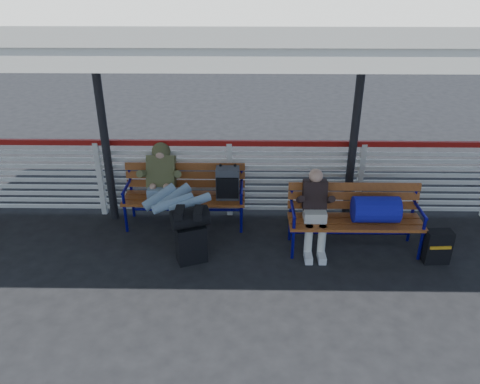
{
  "coord_description": "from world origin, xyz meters",
  "views": [
    {
      "loc": [
        0.26,
        -4.64,
        3.58
      ],
      "look_at": [
        0.17,
        1.0,
        0.83
      ],
      "focal_mm": 35.0,
      "sensor_mm": 36.0,
      "label": 1
    }
  ],
  "objects_px": {
    "bench_left": "(199,187)",
    "suitcase_side": "(437,247)",
    "traveler_man": "(170,192)",
    "luggage_stack": "(191,233)",
    "bench_right": "(366,211)",
    "companion_person": "(315,211)"
  },
  "relations": [
    {
      "from": "bench_left",
      "to": "suitcase_side",
      "type": "xyz_separation_m",
      "value": [
        3.23,
        -0.99,
        -0.37
      ]
    },
    {
      "from": "traveler_man",
      "to": "bench_left",
      "type": "bearing_deg",
      "value": 44.52
    },
    {
      "from": "traveler_man",
      "to": "suitcase_side",
      "type": "bearing_deg",
      "value": -9.98
    },
    {
      "from": "luggage_stack",
      "to": "traveler_man",
      "type": "height_order",
      "value": "traveler_man"
    },
    {
      "from": "luggage_stack",
      "to": "bench_right",
      "type": "distance_m",
      "value": 2.36
    },
    {
      "from": "traveler_man",
      "to": "companion_person",
      "type": "relative_size",
      "value": 1.39
    },
    {
      "from": "luggage_stack",
      "to": "bench_right",
      "type": "xyz_separation_m",
      "value": [
        2.33,
        0.33,
        0.17
      ]
    },
    {
      "from": "bench_left",
      "to": "bench_right",
      "type": "distance_m",
      "value": 2.42
    },
    {
      "from": "bench_right",
      "to": "traveler_man",
      "type": "xyz_separation_m",
      "value": [
        -2.68,
        0.33,
        0.09
      ]
    },
    {
      "from": "suitcase_side",
      "to": "companion_person",
      "type": "bearing_deg",
      "value": 166.1
    },
    {
      "from": "bench_left",
      "to": "bench_right",
      "type": "height_order",
      "value": "bench_left"
    },
    {
      "from": "companion_person",
      "to": "bench_right",
      "type": "bearing_deg",
      "value": 0.32
    },
    {
      "from": "bench_right",
      "to": "companion_person",
      "type": "distance_m",
      "value": 0.68
    },
    {
      "from": "luggage_stack",
      "to": "bench_left",
      "type": "distance_m",
      "value": 1.04
    },
    {
      "from": "companion_person",
      "to": "suitcase_side",
      "type": "xyz_separation_m",
      "value": [
        1.6,
        -0.3,
        -0.36
      ]
    },
    {
      "from": "luggage_stack",
      "to": "companion_person",
      "type": "height_order",
      "value": "companion_person"
    },
    {
      "from": "bench_left",
      "to": "traveler_man",
      "type": "distance_m",
      "value": 0.52
    },
    {
      "from": "traveler_man",
      "to": "suitcase_side",
      "type": "xyz_separation_m",
      "value": [
        3.6,
        -0.63,
        -0.46
      ]
    },
    {
      "from": "traveler_man",
      "to": "suitcase_side",
      "type": "height_order",
      "value": "traveler_man"
    },
    {
      "from": "luggage_stack",
      "to": "bench_right",
      "type": "relative_size",
      "value": 0.44
    },
    {
      "from": "suitcase_side",
      "to": "luggage_stack",
      "type": "bearing_deg",
      "value": 177.18
    },
    {
      "from": "companion_person",
      "to": "traveler_man",
      "type": "bearing_deg",
      "value": 170.47
    }
  ]
}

